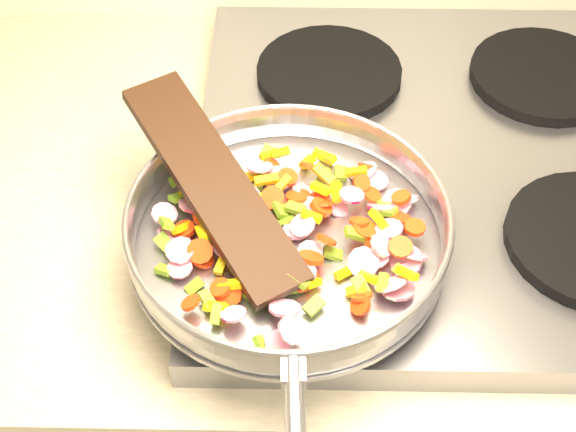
{
  "coord_description": "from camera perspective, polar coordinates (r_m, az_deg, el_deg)",
  "views": [
    {
      "loc": [
        -0.88,
        0.97,
        1.61
      ],
      "look_at": [
        -0.89,
        1.51,
        1.0
      ],
      "focal_mm": 50.0,
      "sensor_mm": 36.0,
      "label": 1
    }
  ],
  "objects": [
    {
      "name": "cooktop",
      "position": [
        1.0,
        11.09,
        3.61
      ],
      "size": [
        0.6,
        0.6,
        0.04
      ],
      "primitive_type": "cube",
      "color": "#939399",
      "rests_on": "counter_top"
    },
    {
      "name": "saute_pan",
      "position": [
        0.82,
        0.0,
        -0.89
      ],
      "size": [
        0.37,
        0.54,
        0.05
      ],
      "rotation": [
        0.0,
        0.0,
        0.05
      ],
      "color": "#9E9EA5",
      "rests_on": "grate_fl"
    },
    {
      "name": "vegetable_heap",
      "position": [
        0.83,
        -0.05,
        -0.85
      ],
      "size": [
        0.3,
        0.28,
        0.05
      ],
      "color": "#BC1247",
      "rests_on": "saute_pan"
    },
    {
      "name": "grate_fl",
      "position": [
        0.87,
        3.22,
        -1.41
      ],
      "size": [
        0.19,
        0.19,
        0.02
      ],
      "primitive_type": "cylinder",
      "color": "black",
      "rests_on": "cooktop"
    },
    {
      "name": "grate_bl",
      "position": [
        1.07,
        2.94,
        10.15
      ],
      "size": [
        0.19,
        0.19,
        0.02
      ],
      "primitive_type": "cylinder",
      "color": "black",
      "rests_on": "cooktop"
    },
    {
      "name": "wooden_spatula",
      "position": [
        0.83,
        -5.37,
        2.41
      ],
      "size": [
        0.21,
        0.28,
        0.07
      ],
      "primitive_type": "cube",
      "rotation": [
        0.0,
        -0.21,
        2.15
      ],
      "color": "black",
      "rests_on": "saute_pan"
    },
    {
      "name": "grate_br",
      "position": [
        1.11,
        17.7,
        9.52
      ],
      "size": [
        0.19,
        0.19,
        0.02
      ],
      "primitive_type": "cylinder",
      "color": "black",
      "rests_on": "cooktop"
    }
  ]
}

